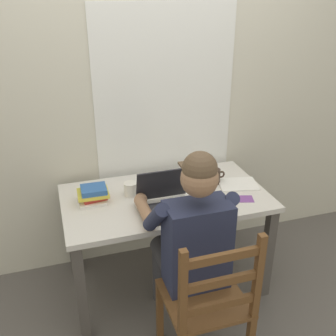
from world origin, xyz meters
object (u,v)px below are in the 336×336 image
seated_person (190,238)px  book_stack_main (93,195)px  wooden_chair (208,303)px  laptop (167,201)px  computer_mouse (217,206)px  coffee_mug_white (131,189)px  landscape_photo_print (243,199)px  desk (165,208)px  coffee_mug_dark (215,176)px

seated_person → book_stack_main: 0.68m
seated_person → wooden_chair: bearing=-90.0°
laptop → computer_mouse: 0.31m
laptop → book_stack_main: (-0.41, 0.21, 0.00)m
coffee_mug_white → landscape_photo_print: size_ratio=0.94×
seated_person → laptop: 0.30m
desk → computer_mouse: bearing=-43.8°
computer_mouse → coffee_mug_dark: coffee_mug_dark is taller
laptop → coffee_mug_white: (-0.17, 0.23, -0.01)m
seated_person → wooden_chair: 0.36m
desk → coffee_mug_white: size_ratio=10.75×
wooden_chair → coffee_mug_white: bearing=105.2°
seated_person → landscape_photo_print: bearing=28.9°
seated_person → coffee_mug_white: seated_person is taller
laptop → seated_person: bearing=-81.1°
computer_mouse → coffee_mug_dark: size_ratio=0.87×
coffee_mug_dark → landscape_photo_print: 0.28m
desk → laptop: bearing=-104.6°
seated_person → coffee_mug_dark: seated_person is taller
laptop → coffee_mug_dark: size_ratio=2.86×
book_stack_main → wooden_chair: bearing=-59.4°
desk → computer_mouse: 0.37m
coffee_mug_dark → coffee_mug_white: bearing=179.8°
seated_person → laptop: seated_person is taller
laptop → landscape_photo_print: 0.50m
book_stack_main → seated_person: bearing=-47.3°
computer_mouse → coffee_mug_white: (-0.47, 0.32, 0.03)m
coffee_mug_white → coffee_mug_dark: 0.59m
coffee_mug_white → book_stack_main: size_ratio=0.63×
desk → coffee_mug_dark: bearing=10.7°
computer_mouse → coffee_mug_white: bearing=145.6°
seated_person → coffee_mug_white: 0.57m
seated_person → coffee_mug_white: (-0.22, 0.52, 0.08)m
coffee_mug_white → coffee_mug_dark: size_ratio=1.06×
wooden_chair → coffee_mug_white: 0.88m
desk → seated_person: (0.01, -0.44, 0.06)m
laptop → computer_mouse: size_ratio=3.30×
seated_person → wooden_chair: size_ratio=1.33×
computer_mouse → landscape_photo_print: size_ratio=0.77×
desk → coffee_mug_dark: (0.38, 0.07, 0.15)m
wooden_chair → book_stack_main: size_ratio=4.73×
desk → landscape_photo_print: landscape_photo_print is taller
wooden_chair → coffee_mug_dark: wooden_chair is taller
laptop → book_stack_main: 0.46m
laptop → wooden_chair: bearing=-85.4°
book_stack_main → landscape_photo_print: (0.91, -0.25, -0.05)m
desk → coffee_mug_white: (-0.21, 0.07, 0.14)m
wooden_chair → coffee_mug_white: (-0.22, 0.80, 0.30)m
desk → wooden_chair: wooden_chair is taller
wooden_chair → landscape_photo_print: 0.74m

